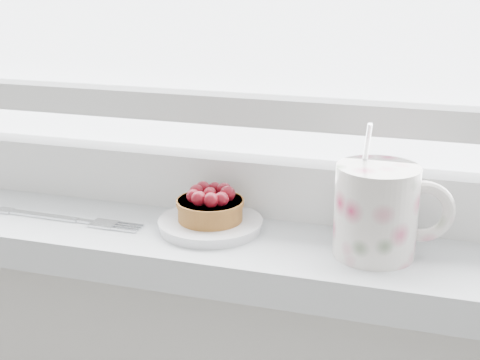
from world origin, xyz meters
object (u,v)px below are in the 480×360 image
at_px(fork, 66,219).
at_px(floral_mug, 379,209).
at_px(raspberry_tart, 210,205).
at_px(saucer, 210,224).

bearing_deg(fork, floral_mug, 1.80).
bearing_deg(raspberry_tart, saucer, -175.70).
xyz_separation_m(raspberry_tart, floral_mug, (0.20, -0.01, 0.02)).
xyz_separation_m(raspberry_tart, fork, (-0.18, -0.03, -0.03)).
xyz_separation_m(saucer, raspberry_tart, (0.00, 0.00, 0.02)).
bearing_deg(raspberry_tart, fork, -171.83).
height_order(raspberry_tart, floral_mug, floral_mug).
distance_m(raspberry_tart, floral_mug, 0.20).
height_order(floral_mug, fork, floral_mug).
xyz_separation_m(saucer, fork, (-0.18, -0.03, -0.00)).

